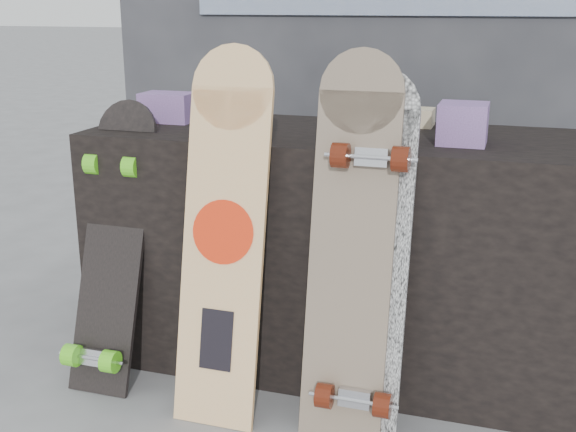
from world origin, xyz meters
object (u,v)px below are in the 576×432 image
(longboard_geisha, at_px, (224,226))
(longboard_cascadia, at_px, (367,252))
(longboard_celtic, at_px, (352,235))
(vendor_table, at_px, (335,249))
(skateboard_dark, at_px, (112,242))

(longboard_geisha, relative_size, longboard_cascadia, 1.05)
(longboard_geisha, height_order, longboard_celtic, longboard_geisha)
(vendor_table, distance_m, longboard_cascadia, 0.44)
(longboard_geisha, relative_size, skateboard_dark, 1.21)
(vendor_table, relative_size, skateboard_dark, 1.77)
(skateboard_dark, bearing_deg, longboard_geisha, -9.91)
(skateboard_dark, bearing_deg, longboard_cascadia, -3.28)
(vendor_table, bearing_deg, longboard_celtic, -69.38)
(vendor_table, relative_size, longboard_celtic, 1.47)
(longboard_celtic, bearing_deg, skateboard_dark, 176.72)
(longboard_geisha, bearing_deg, skateboard_dark, 170.09)
(longboard_geisha, bearing_deg, longboard_cascadia, 3.55)
(longboard_celtic, bearing_deg, vendor_table, 110.62)
(longboard_cascadia, distance_m, skateboard_dark, 0.84)
(longboard_celtic, height_order, longboard_cascadia, longboard_celtic)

